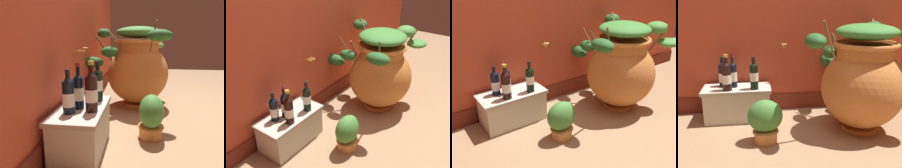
# 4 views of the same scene
# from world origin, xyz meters

# --- Properties ---
(ground_plane) EXTENTS (7.00, 7.00, 0.00)m
(ground_plane) POSITION_xyz_m (0.00, 0.00, 0.00)
(ground_plane) COLOR #9E7A56
(terracotta_urn) EXTENTS (1.06, 0.94, 0.93)m
(terracotta_urn) POSITION_xyz_m (0.49, 0.56, 0.45)
(terracotta_urn) COLOR #C17033
(terracotta_urn) RESTS_ON ground_plane
(stone_ledge) EXTENTS (0.62, 0.31, 0.31)m
(stone_ledge) POSITION_xyz_m (-0.57, 0.91, 0.17)
(stone_ledge) COLOR beige
(stone_ledge) RESTS_ON ground_plane
(wine_bottle_left) EXTENTS (0.08, 0.08, 0.32)m
(wine_bottle_left) POSITION_xyz_m (-0.64, 0.83, 0.45)
(wine_bottle_left) COLOR black
(wine_bottle_left) RESTS_ON stone_ledge
(wine_bottle_middle) EXTENTS (0.07, 0.07, 0.29)m
(wine_bottle_middle) POSITION_xyz_m (-0.41, 0.83, 0.44)
(wine_bottle_middle) COLOR black
(wine_bottle_middle) RESTS_ON stone_ledge
(wine_bottle_right) EXTENTS (0.08, 0.08, 0.27)m
(wine_bottle_right) POSITION_xyz_m (-0.69, 0.96, 0.42)
(wine_bottle_right) COLOR black
(wine_bottle_right) RESTS_ON stone_ledge
(wine_bottle_back) EXTENTS (0.07, 0.07, 0.30)m
(wine_bottle_back) POSITION_xyz_m (-0.60, 0.93, 0.43)
(wine_bottle_back) COLOR black
(wine_bottle_back) RESTS_ON stone_ledge
(potted_shrub) EXTENTS (0.27, 0.20, 0.35)m
(potted_shrub) POSITION_xyz_m (-0.33, 0.43, 0.18)
(potted_shrub) COLOR #D68E4C
(potted_shrub) RESTS_ON ground_plane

